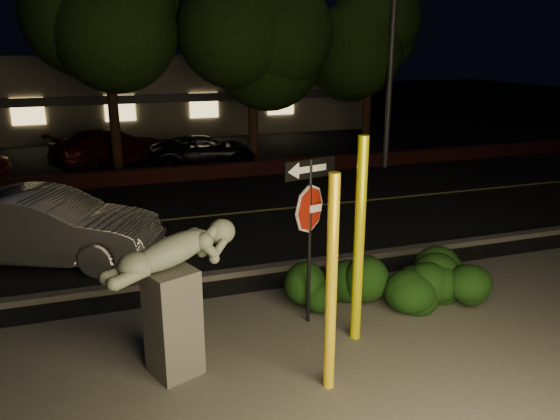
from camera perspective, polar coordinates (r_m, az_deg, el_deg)
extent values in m
plane|color=black|center=(17.94, -8.00, 2.24)|extent=(90.00, 90.00, 0.00)
cube|color=#4C4944|center=(8.18, 7.33, -16.64)|extent=(14.00, 6.00, 0.02)
cube|color=black|center=(15.11, -5.86, -0.48)|extent=(80.00, 8.00, 0.01)
cube|color=#C6C34F|center=(15.10, -5.86, -0.43)|extent=(80.00, 0.12, 0.00)
cube|color=#4C4944|center=(11.36, -1.21, -6.12)|extent=(80.00, 0.25, 0.12)
cube|color=#481817|center=(19.12, -8.77, 3.90)|extent=(40.00, 0.35, 0.50)
cube|color=black|center=(24.69, -11.08, 6.16)|extent=(40.00, 12.00, 0.01)
cube|color=#686253|center=(32.33, -13.28, 12.10)|extent=(22.00, 10.00, 4.00)
cube|color=#333338|center=(27.27, -12.18, 11.33)|extent=(22.00, 0.20, 0.40)
cube|color=#FFD87F|center=(27.34, -24.87, 9.33)|extent=(1.40, 0.08, 1.20)
cube|color=#FFD87F|center=(27.21, -16.38, 10.17)|extent=(1.40, 0.08, 1.20)
cube|color=#FFD87F|center=(27.66, -7.95, 10.79)|extent=(1.40, 0.08, 1.20)
cube|color=#FFD87F|center=(28.67, 0.07, 11.16)|extent=(1.40, 0.08, 1.20)
cylinder|color=black|center=(20.43, -16.98, 9.55)|extent=(0.36, 0.36, 4.25)
cylinder|color=black|center=(20.80, -2.84, 10.03)|extent=(0.36, 0.36, 4.00)
ellipsoid|color=black|center=(20.68, -3.00, 20.20)|extent=(4.80, 4.80, 4.32)
cylinder|color=black|center=(23.11, 9.03, 10.41)|extent=(0.36, 0.36, 3.90)
ellipsoid|color=black|center=(22.99, 9.45, 19.08)|extent=(4.40, 4.40, 3.96)
cylinder|color=yellow|center=(7.15, 5.38, -7.96)|extent=(0.15, 0.15, 3.02)
cylinder|color=#DFDB08|center=(8.36, 8.26, -3.37)|extent=(0.16, 0.16, 3.27)
cylinder|color=black|center=(8.86, 3.08, -3.61)|extent=(0.06, 0.06, 2.81)
cube|color=white|center=(8.67, 3.14, 0.11)|extent=(0.41, 0.14, 0.12)
cube|color=black|center=(8.50, 3.21, 4.32)|extent=(0.93, 0.27, 0.30)
cube|color=white|center=(8.50, 3.21, 4.32)|extent=(0.59, 0.18, 0.12)
cube|color=#4C4944|center=(7.90, -11.13, -11.49)|extent=(0.81, 0.81, 1.59)
sphere|color=#646C5B|center=(7.85, -6.10, -2.25)|extent=(0.37, 0.37, 0.37)
ellipsoid|color=black|center=(9.85, 5.59, -7.34)|extent=(1.88, 0.99, 0.95)
ellipsoid|color=black|center=(10.17, 15.37, -6.44)|extent=(1.96, 1.37, 1.16)
ellipsoid|color=black|center=(10.17, 16.79, -7.12)|extent=(1.61, 1.27, 0.98)
cylinder|color=#4F4F54|center=(20.77, 11.72, 18.19)|extent=(0.20, 0.20, 10.14)
imported|color=#B6B7BB|center=(12.63, -23.29, -1.65)|extent=(5.02, 3.37, 1.57)
imported|color=#3D0C07|center=(22.27, -17.10, 6.35)|extent=(5.11, 3.72, 1.37)
imported|color=black|center=(21.30, -7.81, 6.17)|extent=(4.21, 2.06, 1.15)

